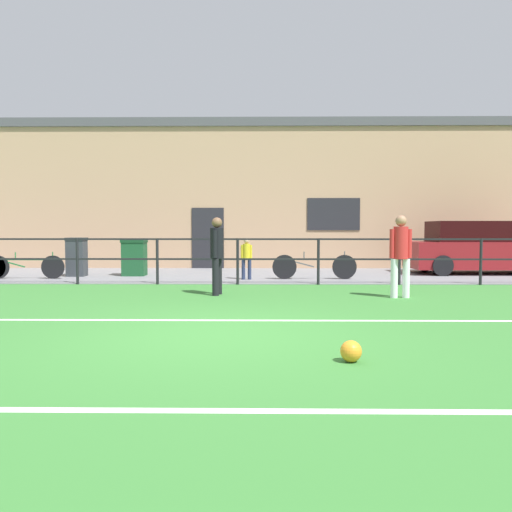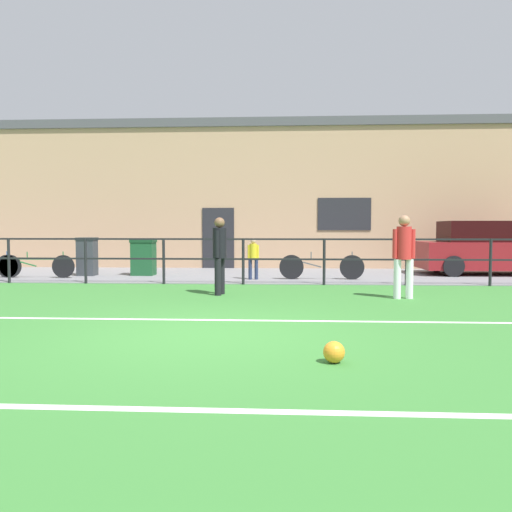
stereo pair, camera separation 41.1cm
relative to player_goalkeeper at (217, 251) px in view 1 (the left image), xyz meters
The scene contains 15 objects.
ground 4.12m from the player_goalkeeper, 85.24° to the right, with size 60.00×44.00×0.04m, color #387A33.
field_line_touchline 3.14m from the player_goalkeeper, 83.64° to the right, with size 36.00×0.11×0.00m, color white.
field_line_hash 6.92m from the player_goalkeeper, 87.22° to the right, with size 36.00×0.11×0.00m, color white.
pavement_strip 4.60m from the player_goalkeeper, 85.77° to the left, with size 48.00×5.00×0.02m, color slate.
perimeter_fence 2.04m from the player_goalkeeper, 80.56° to the left, with size 36.07×0.07×1.15m.
clubhouse_facade 8.38m from the player_goalkeeper, 87.67° to the left, with size 28.00×2.56×5.17m.
player_goalkeeper is the anchor object (origin of this frame).
player_striker 3.74m from the player_goalkeeper, ahead, with size 0.45×0.29×1.65m.
soccer_ball_match 5.77m from the player_goalkeeper, 70.76° to the right, with size 0.23×0.23×0.23m, color orange.
spectator_child 3.12m from the player_goalkeeper, 80.46° to the left, with size 0.30×0.20×1.12m.
parked_car_red 9.09m from the player_goalkeeper, 33.56° to the left, with size 4.35×1.86×1.59m.
bicycle_parked_0 6.43m from the player_goalkeeper, 149.99° to the left, with size 2.15×0.04×0.73m.
bicycle_parked_3 4.01m from the player_goalkeeper, 53.70° to the left, with size 2.28×0.04×0.75m.
trash_bin_0 5.93m from the player_goalkeeper, 138.01° to the left, with size 0.53×0.45×1.11m.
trash_bin_1 5.01m from the player_goalkeeper, 123.82° to the left, with size 0.68×0.57×1.04m.
Camera 1 is at (0.63, -6.71, 1.40)m, focal length 36.09 mm.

